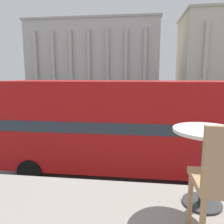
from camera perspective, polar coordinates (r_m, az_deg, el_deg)
name	(u,v)px	position (r m, az deg, el deg)	size (l,w,h in m)	color
double_decker_bus	(135,125)	(9.49, 5.99, -3.39)	(11.39, 2.67, 4.26)	black
cafe_dining_table	(206,150)	(2.18, 23.30, -9.09)	(0.60, 0.60, 0.73)	#2D2D30
plaza_building_left	(95,58)	(61.69, -4.49, 13.93)	(34.27, 15.30, 18.34)	#BCB2A8
traffic_light_near	(215,110)	(14.19, 25.33, 0.42)	(0.42, 0.24, 3.76)	black
traffic_light_mid	(106,95)	(20.52, -1.60, 4.40)	(0.42, 0.24, 4.05)	black
traffic_light_far	(159,92)	(27.66, 12.30, 5.22)	(0.42, 0.24, 3.81)	black
car_maroon	(74,103)	(30.60, -9.85, 2.34)	(4.20, 1.93, 1.35)	black
pedestrian_black	(34,122)	(17.28, -19.74, -2.59)	(0.32, 0.32, 1.76)	#282B33
pedestrian_yellow	(135,105)	(26.07, 6.02, 1.91)	(0.32, 0.32, 1.78)	#282B33
pedestrian_red	(103,98)	(32.88, -2.38, 3.60)	(0.32, 0.32, 1.82)	#282B33
pedestrian_grey	(148,105)	(26.59, 9.47, 1.76)	(0.32, 0.32, 1.62)	#282B33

